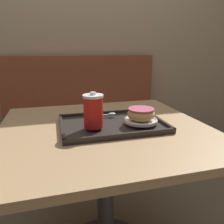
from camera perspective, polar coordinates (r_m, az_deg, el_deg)
The scene contains 8 objects.
wall_behind at distance 2.00m, azimuth -9.87°, elevation 20.14°, with size 8.00×0.05×2.40m.
booth_bench at distance 1.91m, azimuth -7.06°, elevation -6.68°, with size 1.30×0.44×1.00m.
cafe_table at distance 1.03m, azimuth -1.85°, elevation -13.05°, with size 0.90×0.85×0.72m.
serving_tray at distance 0.96m, azimuth -0.00°, elevation -3.23°, with size 0.44×0.32×0.02m.
coffee_cup_front at distance 0.87m, azimuth -4.90°, elevation 0.32°, with size 0.08×0.08×0.14m.
plate_with_chocolate_donut at distance 0.95m, azimuth 7.53°, elevation -2.17°, with size 0.14×0.14×0.01m.
donut_chocolate_glazed at distance 0.94m, azimuth 7.60°, elevation -0.41°, with size 0.12×0.12×0.05m.
spoon at distance 1.04m, azimuth -0.99°, elevation -0.58°, with size 0.14×0.02×0.01m.
Camera 1 is at (-0.21, -0.88, 1.05)m, focal length 35.00 mm.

